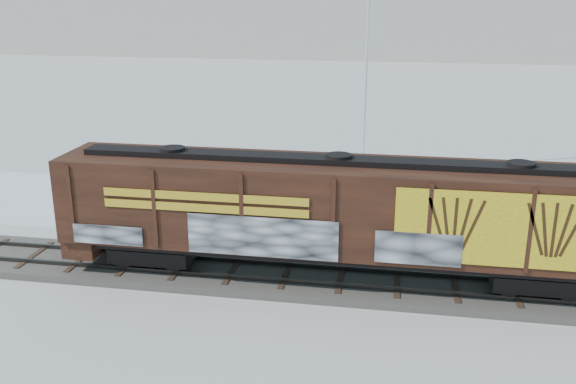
% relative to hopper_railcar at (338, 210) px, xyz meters
% --- Properties ---
extents(ground, '(500.00, 500.00, 0.00)m').
position_rel_hopper_railcar_xyz_m(ground, '(-1.82, 0.01, -2.85)').
color(ground, white).
rests_on(ground, ground).
extents(rail_track, '(50.00, 3.40, 0.43)m').
position_rel_hopper_railcar_xyz_m(rail_track, '(-1.82, 0.01, -2.71)').
color(rail_track, '#59544C').
rests_on(rail_track, ground).
extents(parking_strip, '(40.00, 8.00, 0.03)m').
position_rel_hopper_railcar_xyz_m(parking_strip, '(-1.82, 7.51, -2.84)').
color(parking_strip, white).
rests_on(parking_strip, ground).
extents(hopper_railcar, '(19.75, 3.06, 4.31)m').
position_rel_hopper_railcar_xyz_m(hopper_railcar, '(0.00, 0.00, 0.00)').
color(hopper_railcar, black).
rests_on(hopper_railcar, rail_track).
extents(flagpole, '(2.30, 0.90, 12.82)m').
position_rel_hopper_railcar_xyz_m(flagpole, '(0.11, 14.98, 1.98)').
color(flagpole, silver).
rests_on(flagpole, ground).
extents(car_silver, '(5.00, 2.98, 1.60)m').
position_rel_hopper_railcar_xyz_m(car_silver, '(-10.58, 5.51, -2.03)').
color(car_silver, silver).
rests_on(car_silver, parking_strip).
extents(car_white, '(4.69, 3.17, 1.46)m').
position_rel_hopper_railcar_xyz_m(car_white, '(-0.88, 8.01, -2.09)').
color(car_white, silver).
rests_on(car_white, parking_strip).
extents(car_dark, '(4.87, 3.49, 1.31)m').
position_rel_hopper_railcar_xyz_m(car_dark, '(1.30, 8.43, -2.17)').
color(car_dark, black).
rests_on(car_dark, parking_strip).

